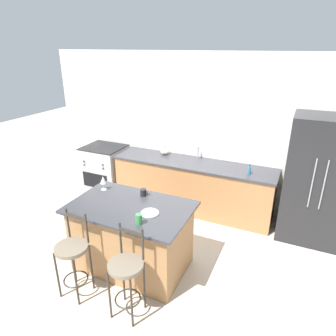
{
  "coord_description": "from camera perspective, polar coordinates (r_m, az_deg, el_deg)",
  "views": [
    {
      "loc": [
        1.62,
        -4.18,
        2.78
      ],
      "look_at": [
        -0.07,
        -0.5,
        1.11
      ],
      "focal_mm": 32.0,
      "sensor_mm": 36.0,
      "label": 1
    }
  ],
  "objects": [
    {
      "name": "ground_plane",
      "position": [
        5.27,
        3.05,
        -9.48
      ],
      "size": [
        18.0,
        18.0,
        0.0
      ],
      "primitive_type": "plane",
      "color": "beige"
    },
    {
      "name": "wall_back",
      "position": [
        5.36,
        6.27,
        6.77
      ],
      "size": [
        6.0,
        0.07,
        2.7
      ],
      "color": "silver",
      "rests_on": "ground_plane"
    },
    {
      "name": "back_counter",
      "position": [
        5.38,
        4.71,
        -3.34
      ],
      "size": [
        2.84,
        0.71,
        0.91
      ],
      "color": "#A87547",
      "rests_on": "ground_plane"
    },
    {
      "name": "sink_faucet",
      "position": [
        5.33,
        5.67,
        3.25
      ],
      "size": [
        0.02,
        0.13,
        0.22
      ],
      "color": "#ADAFB5",
      "rests_on": "back_counter"
    },
    {
      "name": "kitchen_island",
      "position": [
        4.05,
        -6.9,
        -12.79
      ],
      "size": [
        1.53,
        0.97,
        0.91
      ],
      "color": "#A87547",
      "rests_on": "ground_plane"
    },
    {
      "name": "refrigerator",
      "position": [
        4.89,
        26.46,
        -2.1
      ],
      "size": [
        0.88,
        0.75,
        1.9
      ],
      "color": "#232326",
      "rests_on": "ground_plane"
    },
    {
      "name": "oven_range",
      "position": [
        6.17,
        -11.84,
        -0.14
      ],
      "size": [
        0.78,
        0.72,
        0.94
      ],
      "color": "#ADAFB5",
      "rests_on": "ground_plane"
    },
    {
      "name": "bar_stool_near",
      "position": [
        3.74,
        -17.67,
        -15.44
      ],
      "size": [
        0.38,
        0.38,
        1.06
      ],
      "color": "#332D28",
      "rests_on": "ground_plane"
    },
    {
      "name": "bar_stool_far",
      "position": [
        3.38,
        -7.9,
        -19.13
      ],
      "size": [
        0.38,
        0.38,
        1.06
      ],
      "color": "#332D28",
      "rests_on": "ground_plane"
    },
    {
      "name": "dinner_plate",
      "position": [
        3.62,
        -3.48,
        -8.51
      ],
      "size": [
        0.22,
        0.22,
        0.02
      ],
      "color": "white",
      "rests_on": "kitchen_island"
    },
    {
      "name": "wine_glass",
      "position": [
        4.22,
        -12.26,
        -2.29
      ],
      "size": [
        0.08,
        0.08,
        0.2
      ],
      "color": "white",
      "rests_on": "kitchen_island"
    },
    {
      "name": "coffee_mug",
      "position": [
        4.01,
        -4.69,
        -4.65
      ],
      "size": [
        0.12,
        0.08,
        0.09
      ],
      "color": "#232326",
      "rests_on": "kitchen_island"
    },
    {
      "name": "tumbler_cup",
      "position": [
        3.41,
        -5.57,
        -9.66
      ],
      "size": [
        0.07,
        0.07,
        0.12
      ],
      "color": "#3D934C",
      "rests_on": "kitchen_island"
    },
    {
      "name": "pumpkin_decoration",
      "position": [
        5.52,
        -0.58,
        3.24
      ],
      "size": [
        0.16,
        0.16,
        0.15
      ],
      "color": "beige",
      "rests_on": "back_counter"
    },
    {
      "name": "soap_bottle",
      "position": [
        4.83,
        15.2,
        -0.42
      ],
      "size": [
        0.05,
        0.05,
        0.16
      ],
      "color": "teal",
      "rests_on": "back_counter"
    }
  ]
}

